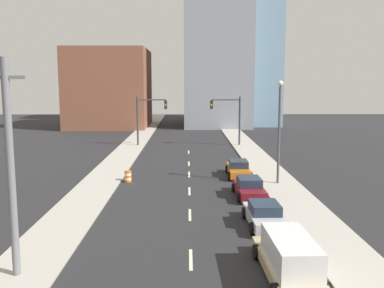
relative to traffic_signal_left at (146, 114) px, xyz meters
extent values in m
cube|color=#ADA89E|center=(-1.80, 4.22, -4.00)|extent=(3.22, 98.51, 0.13)
cube|color=#ADA89E|center=(12.73, 4.22, -4.00)|extent=(3.22, 98.51, 0.13)
cube|color=beige|center=(5.46, -35.88, -4.06)|extent=(0.16, 2.40, 0.01)
cube|color=beige|center=(5.46, -29.13, -4.06)|extent=(0.16, 2.40, 0.01)
cube|color=beige|center=(5.46, -23.32, -4.06)|extent=(0.16, 2.40, 0.01)
cube|color=beige|center=(5.46, -17.39, -4.06)|extent=(0.16, 2.40, 0.01)
cube|color=beige|center=(5.46, -12.30, -4.06)|extent=(0.16, 2.40, 0.01)
cube|color=beige|center=(5.46, -5.11, -4.06)|extent=(0.16, 2.40, 0.01)
cube|color=brown|center=(-8.86, 24.37, 2.97)|extent=(14.00, 16.00, 14.06)
cube|color=gray|center=(10.77, 28.37, 8.26)|extent=(12.00, 20.00, 24.65)
cube|color=#7A9EB7|center=(16.17, 32.37, 16.06)|extent=(13.00, 20.00, 40.25)
cylinder|color=#38383D|center=(-1.07, 0.00, -0.90)|extent=(0.24, 0.24, 6.33)
cylinder|color=#38383D|center=(0.74, 0.00, 1.87)|extent=(3.63, 0.16, 0.16)
cube|color=black|center=(2.56, 0.00, 1.24)|extent=(0.34, 0.32, 1.10)
cylinder|color=#4C0C0C|center=(2.56, -0.17, 1.58)|extent=(0.22, 0.04, 0.22)
cylinder|color=yellow|center=(2.56, -0.17, 1.24)|extent=(0.22, 0.04, 0.22)
cylinder|color=#0C3F14|center=(2.56, -0.17, 0.90)|extent=(0.22, 0.04, 0.22)
cylinder|color=#38383D|center=(12.05, 0.00, -0.90)|extent=(0.24, 0.24, 6.33)
cylinder|color=#38383D|center=(10.24, 0.00, 1.87)|extent=(3.63, 0.16, 0.16)
cube|color=black|center=(8.42, 0.00, 1.24)|extent=(0.34, 0.32, 1.10)
cylinder|color=#4C0C0C|center=(8.42, -0.17, 1.58)|extent=(0.22, 0.04, 0.22)
cylinder|color=yellow|center=(8.42, -0.17, 1.24)|extent=(0.22, 0.04, 0.22)
cylinder|color=#0C3F14|center=(8.42, -0.17, 0.90)|extent=(0.22, 0.04, 0.22)
cylinder|color=slate|center=(-1.88, -37.61, 0.50)|extent=(0.32, 0.32, 9.14)
cube|color=slate|center=(-1.88, -37.61, 4.27)|extent=(1.60, 0.14, 0.14)
cylinder|color=orange|center=(0.41, -20.28, -3.97)|extent=(0.56, 0.56, 0.19)
cylinder|color=white|center=(0.41, -20.28, -3.78)|extent=(0.56, 0.56, 0.19)
cylinder|color=orange|center=(0.41, -20.28, -3.59)|extent=(0.56, 0.56, 0.19)
cylinder|color=white|center=(0.41, -20.28, -3.40)|extent=(0.56, 0.56, 0.19)
cylinder|color=orange|center=(0.41, -20.28, -3.21)|extent=(0.56, 0.56, 0.19)
cylinder|color=#4C4C51|center=(12.57, -21.26, -0.15)|extent=(0.20, 0.20, 7.83)
sphere|color=white|center=(12.57, -21.26, 3.98)|extent=(0.44, 0.44, 0.44)
cube|color=tan|center=(9.54, -37.76, -3.64)|extent=(2.10, 6.27, 0.47)
cube|color=silver|center=(9.54, -38.07, -2.80)|extent=(1.80, 3.90, 1.22)
cylinder|color=black|center=(8.49, -35.86, -3.72)|extent=(0.24, 0.70, 0.69)
cylinder|color=black|center=(10.49, -35.81, -3.72)|extent=(0.24, 0.70, 0.69)
cube|color=#B2B2BC|center=(9.71, -31.21, -3.58)|extent=(1.93, 4.53, 0.60)
cube|color=#1E2838|center=(9.71, -31.21, -3.00)|extent=(1.65, 2.06, 0.57)
cylinder|color=black|center=(8.74, -29.85, -3.72)|extent=(0.24, 0.69, 0.69)
cylinder|color=black|center=(10.62, -29.80, -3.72)|extent=(0.24, 0.69, 0.69)
cylinder|color=black|center=(8.81, -32.63, -3.72)|extent=(0.24, 0.69, 0.69)
cylinder|color=black|center=(10.69, -32.58, -3.72)|extent=(0.24, 0.69, 0.69)
cube|color=maroon|center=(9.74, -24.94, -3.57)|extent=(1.92, 4.60, 0.64)
cube|color=#1E2838|center=(9.74, -24.94, -2.96)|extent=(1.64, 2.09, 0.59)
cylinder|color=black|center=(8.77, -23.55, -3.75)|extent=(0.24, 0.64, 0.63)
cylinder|color=black|center=(10.64, -23.50, -3.75)|extent=(0.24, 0.64, 0.63)
cylinder|color=black|center=(8.84, -26.37, -3.75)|extent=(0.24, 0.64, 0.63)
cylinder|color=black|center=(10.71, -26.32, -3.75)|extent=(0.24, 0.64, 0.63)
cube|color=orange|center=(9.78, -18.15, -3.57)|extent=(1.83, 4.69, 0.63)
cube|color=#1E2838|center=(9.78, -18.15, -2.96)|extent=(1.57, 2.12, 0.59)
cylinder|color=black|center=(8.89, -16.69, -3.73)|extent=(0.23, 0.68, 0.68)
cylinder|color=black|center=(10.71, -16.72, -3.73)|extent=(0.23, 0.68, 0.68)
cylinder|color=black|center=(8.85, -19.58, -3.73)|extent=(0.23, 0.68, 0.68)
cylinder|color=black|center=(10.66, -19.61, -3.73)|extent=(0.23, 0.68, 0.68)
camera|label=1|loc=(5.31, -54.72, 4.08)|focal=40.00mm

